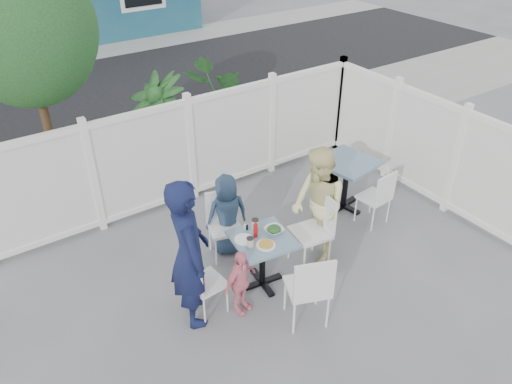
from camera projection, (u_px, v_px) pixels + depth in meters
ground at (282, 289)px, 6.00m from camera, size 80.00×80.00×0.00m
near_sidewalk at (151, 161)px, 8.64m from camera, size 24.00×2.60×0.01m
street at (83, 95)px, 11.22m from camera, size 24.00×5.00×0.01m
far_sidewalk at (46, 59)px, 13.38m from camera, size 24.00×1.60×0.01m
fence_back at (191, 151)px, 7.29m from camera, size 5.86×0.08×1.60m
fence_right at (421, 147)px, 7.41m from camera, size 0.08×3.66×1.60m
tree at (24, 30)px, 6.14m from camera, size 1.80×1.62×3.59m
potted_shrub_a at (160, 131)px, 7.66m from camera, size 1.17×1.17×1.76m
potted_shrub_b at (235, 115)px, 8.21m from camera, size 2.03×1.98×1.72m
main_table at (262, 249)px, 5.79m from camera, size 0.74×0.74×0.70m
spare_table at (347, 172)px, 7.15m from camera, size 0.85×0.85×0.78m
chair_left at (201, 280)px, 5.42m from camera, size 0.40×0.41×0.84m
chair_right at (316, 225)px, 6.13m from camera, size 0.49×0.50×0.98m
chair_back at (224, 219)px, 6.33m from camera, size 0.49×0.48×0.88m
chair_near at (310, 286)px, 5.24m from camera, size 0.56×0.56×0.97m
chair_spare at (379, 195)px, 6.85m from camera, size 0.41×0.40×0.85m
man at (189, 254)px, 5.18m from camera, size 0.57×0.73×1.77m
woman at (318, 206)px, 6.12m from camera, size 0.75×0.87×1.54m
boy at (227, 215)px, 6.34m from camera, size 0.61×0.46×1.12m
toddler at (240, 283)px, 5.49m from camera, size 0.53×0.33×0.84m
plate_main at (266, 245)px, 5.59m from camera, size 0.22×0.22×0.01m
plate_side at (244, 239)px, 5.68m from camera, size 0.22×0.22×0.01m
salad_bowl at (274, 230)px, 5.79m from camera, size 0.22×0.22×0.05m
coffee_cup_a at (250, 243)px, 5.54m from camera, size 0.08×0.08×0.11m
coffee_cup_b at (255, 225)px, 5.83m from camera, size 0.08×0.08×0.12m
ketchup_bottle at (256, 231)px, 5.69m from camera, size 0.05×0.05×0.17m
salt_shaker at (245, 227)px, 5.84m from camera, size 0.03×0.03×0.07m
pepper_shaker at (247, 227)px, 5.82m from camera, size 0.03×0.03×0.07m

